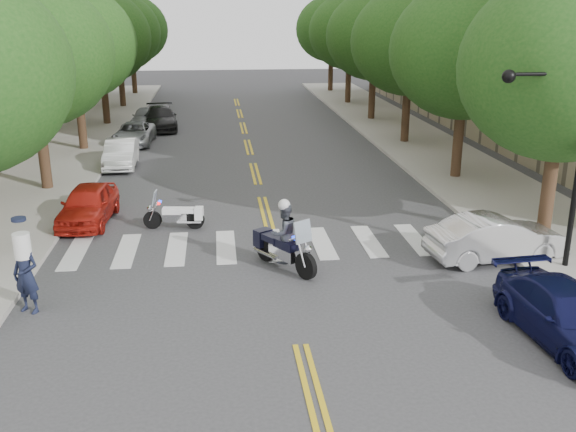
{
  "coord_description": "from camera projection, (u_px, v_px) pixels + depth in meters",
  "views": [
    {
      "loc": [
        -1.72,
        -12.75,
        7.21
      ],
      "look_at": [
        0.33,
        5.46,
        1.3
      ],
      "focal_mm": 40.0,
      "sensor_mm": 36.0,
      "label": 1
    }
  ],
  "objects": [
    {
      "name": "tree_l_1",
      "position": [
        32.0,
        54.0,
        25.05
      ],
      "size": [
        6.4,
        6.4,
        8.45
      ],
      "color": "#382316",
      "rests_on": "ground"
    },
    {
      "name": "traffic_signal_pole",
      "position": [
        566.0,
        144.0,
        17.43
      ],
      "size": [
        2.82,
        0.42,
        6.0
      ],
      "color": "black",
      "rests_on": "ground"
    },
    {
      "name": "convertible",
      "position": [
        496.0,
        238.0,
        19.19
      ],
      "size": [
        4.31,
        1.95,
        1.37
      ],
      "primitive_type": "imported",
      "rotation": [
        0.0,
        0.0,
        1.69
      ],
      "color": "silver",
      "rests_on": "ground"
    },
    {
      "name": "tree_r_5",
      "position": [
        331.0,
        29.0,
        57.19
      ],
      "size": [
        6.4,
        6.4,
        8.45
      ],
      "color": "#382316",
      "rests_on": "ground"
    },
    {
      "name": "tree_r_3",
      "position": [
        374.0,
        36.0,
        42.05
      ],
      "size": [
        6.4,
        6.4,
        8.45
      ],
      "color": "#382316",
      "rests_on": "ground"
    },
    {
      "name": "parked_car_a",
      "position": [
        88.0,
        204.0,
        22.55
      ],
      "size": [
        1.87,
        4.08,
        1.36
      ],
      "primitive_type": "imported",
      "rotation": [
        0.0,
        0.0,
        -0.07
      ],
      "color": "#B51D13",
      "rests_on": "ground"
    },
    {
      "name": "motorcycle_parked",
      "position": [
        179.0,
        215.0,
        22.0
      ],
      "size": [
        2.1,
        0.61,
        1.36
      ],
      "rotation": [
        0.0,
        0.0,
        1.46
      ],
      "color": "black",
      "rests_on": "ground"
    },
    {
      "name": "tree_r_2",
      "position": [
        410.0,
        42.0,
        34.49
      ],
      "size": [
        6.4,
        6.4,
        8.45
      ],
      "color": "#382316",
      "rests_on": "ground"
    },
    {
      "name": "tree_l_4",
      "position": [
        118.0,
        33.0,
        47.75
      ],
      "size": [
        6.4,
        6.4,
        8.45
      ],
      "color": "#382316",
      "rests_on": "ground"
    },
    {
      "name": "sedan_blue",
      "position": [
        568.0,
        316.0,
        14.42
      ],
      "size": [
        2.16,
        4.56,
        1.28
      ],
      "primitive_type": "imported",
      "rotation": [
        0.0,
        0.0,
        0.08
      ],
      "color": "#0E103A",
      "rests_on": "ground"
    },
    {
      "name": "tree_l_3",
      "position": [
        100.0,
        37.0,
        40.18
      ],
      "size": [
        6.4,
        6.4,
        8.45
      ],
      "color": "#382316",
      "rests_on": "ground"
    },
    {
      "name": "sidewalk_left",
      "position": [
        71.0,
        150.0,
        34.22
      ],
      "size": [
        5.0,
        60.0,
        0.15
      ],
      "primitive_type": "cube",
      "color": "#9E9991",
      "rests_on": "ground"
    },
    {
      "name": "tree_r_4",
      "position": [
        350.0,
        32.0,
        49.62
      ],
      "size": [
        6.4,
        6.4,
        8.45
      ],
      "color": "#382316",
      "rests_on": "ground"
    },
    {
      "name": "sidewalk_right",
      "position": [
        416.0,
        142.0,
        36.24
      ],
      "size": [
        5.0,
        60.0,
        0.15
      ],
      "primitive_type": "cube",
      "color": "#9E9991",
      "rests_on": "ground"
    },
    {
      "name": "tree_r_1",
      "position": [
        465.0,
        51.0,
        26.92
      ],
      "size": [
        6.4,
        6.4,
        8.45
      ],
      "color": "#382316",
      "rests_on": "ground"
    },
    {
      "name": "tree_l_2",
      "position": [
        74.0,
        44.0,
        32.61
      ],
      "size": [
        6.4,
        6.4,
        8.45
      ],
      "color": "#382316",
      "rests_on": "ground"
    },
    {
      "name": "tree_l_5",
      "position": [
        131.0,
        30.0,
        55.31
      ],
      "size": [
        6.4,
        6.4,
        8.45
      ],
      "color": "#382316",
      "rests_on": "ground"
    },
    {
      "name": "parked_car_d",
      "position": [
        160.0,
        118.0,
        40.34
      ],
      "size": [
        2.43,
        5.02,
        1.41
      ],
      "primitive_type": "imported",
      "rotation": [
        0.0,
        0.0,
        0.1
      ],
      "color": "black",
      "rests_on": "ground"
    },
    {
      "name": "parked_car_c",
      "position": [
        134.0,
        134.0,
        35.82
      ],
      "size": [
        2.17,
        4.4,
        1.2
      ],
      "primitive_type": "imported",
      "rotation": [
        0.0,
        0.0,
        -0.04
      ],
      "color": "#A4A6AB",
      "rests_on": "ground"
    },
    {
      "name": "ground",
      "position": [
        301.0,
        345.0,
        14.45
      ],
      "size": [
        140.0,
        140.0,
        0.0
      ],
      "primitive_type": "plane",
      "color": "#38383A",
      "rests_on": "ground"
    },
    {
      "name": "tree_r_0",
      "position": [
        564.0,
        67.0,
        19.36
      ],
      "size": [
        6.4,
        6.4,
        8.45
      ],
      "color": "#382316",
      "rests_on": "ground"
    },
    {
      "name": "parked_car_b",
      "position": [
        121.0,
        154.0,
        30.6
      ],
      "size": [
        1.52,
        4.03,
        1.32
      ],
      "primitive_type": "imported",
      "rotation": [
        0.0,
        0.0,
        0.03
      ],
      "color": "white",
      "rests_on": "ground"
    },
    {
      "name": "motorcycle_police",
      "position": [
        283.0,
        238.0,
        18.47
      ],
      "size": [
        1.66,
        2.31,
        2.11
      ],
      "rotation": [
        0.0,
        0.0,
        3.72
      ],
      "color": "black",
      "rests_on": "ground"
    },
    {
      "name": "officer_standing",
      "position": [
        26.0,
        275.0,
        15.76
      ],
      "size": [
        0.86,
        0.76,
        1.99
      ],
      "primitive_type": "imported",
      "rotation": [
        0.0,
        0.0,
        -0.48
      ],
      "color": "#161B32",
      "rests_on": "ground"
    },
    {
      "name": "parked_car_e",
      "position": [
        145.0,
        117.0,
        41.49
      ],
      "size": [
        1.74,
        3.66,
        1.21
      ],
      "primitive_type": "imported",
      "rotation": [
        0.0,
        0.0,
        -0.09
      ],
      "color": "#A8A8AE",
      "rests_on": "ground"
    }
  ]
}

